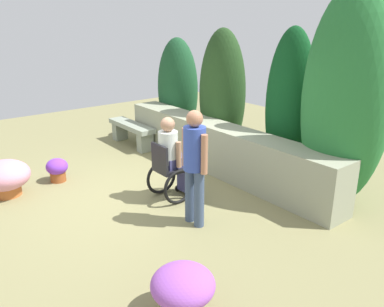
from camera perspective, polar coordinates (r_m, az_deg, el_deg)
The scene contains 9 objects.
ground_plane at distance 6.43m, azimuth -8.12°, elevation -6.13°, with size 13.39×13.39×0.00m, color olive.
stone_retaining_wall at distance 7.25m, azimuth 4.01°, elevation 0.76°, with size 5.13×0.57×0.88m, color gray.
hedge_backdrop at distance 7.15m, azimuth 10.25°, elevation 8.18°, with size 5.54×1.03×3.23m.
stone_bench at distance 8.87m, azimuth -8.77°, elevation 3.28°, with size 1.47×0.36×0.50m.
person_in_wheelchair at distance 6.08m, azimuth -3.02°, elevation -1.11°, with size 0.53×0.66×1.33m.
person_standing_companion at distance 5.20m, azimuth 0.37°, elevation -1.08°, with size 0.49×0.30×1.62m.
flower_pot_purple_near at distance 3.94m, azimuth -1.33°, elevation -19.07°, with size 0.62×0.62×0.51m.
flower_pot_terracotta_by_wall at distance 6.95m, azimuth -25.60°, elevation -3.11°, with size 0.79×0.79×0.59m.
flower_pot_red_accent at distance 7.23m, azimuth -19.04°, elevation -2.14°, with size 0.37×0.37×0.42m.
Camera 1 is at (5.07, -2.85, 2.73)m, focal length 36.62 mm.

